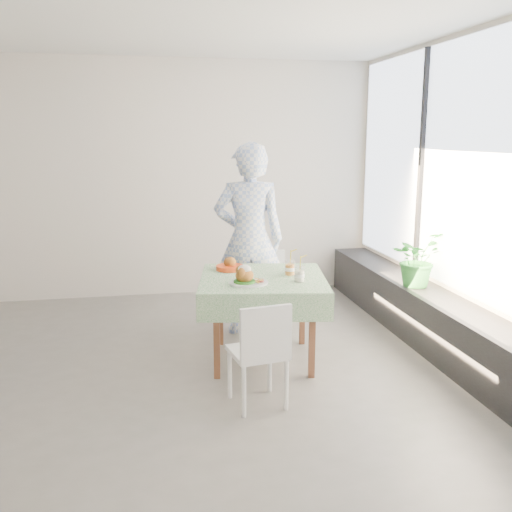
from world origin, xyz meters
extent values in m
plane|color=#5F5D5A|center=(0.00, 0.00, 0.00)|extent=(6.00, 6.00, 0.00)
plane|color=white|center=(0.00, 0.00, 2.80)|extent=(6.00, 6.00, 0.00)
cube|color=silver|center=(0.00, 2.50, 1.40)|extent=(6.00, 0.02, 2.80)
cube|color=silver|center=(0.00, -2.50, 1.40)|extent=(6.00, 0.02, 2.80)
cube|color=silver|center=(3.00, 0.00, 1.40)|extent=(0.02, 5.00, 2.80)
cube|color=#D1E0F9|center=(2.97, 0.00, 1.65)|extent=(0.01, 4.80, 2.18)
cube|color=black|center=(2.80, 0.00, 0.25)|extent=(0.40, 4.80, 0.50)
cube|color=brown|center=(1.20, 0.19, 0.71)|extent=(1.04, 1.04, 0.04)
cube|color=white|center=(1.20, 0.19, 0.74)|extent=(1.20, 1.20, 0.01)
cube|color=white|center=(1.38, 0.95, 0.40)|extent=(0.47, 0.47, 0.04)
cube|color=white|center=(1.43, 1.11, 0.60)|extent=(0.36, 0.15, 0.37)
cube|color=white|center=(1.00, -0.62, 0.40)|extent=(0.43, 0.43, 0.04)
cube|color=white|center=(1.02, -0.79, 0.60)|extent=(0.37, 0.10, 0.37)
imported|color=#8AA5DD|center=(1.22, 0.94, 0.93)|extent=(0.73, 0.53, 1.86)
cylinder|color=white|center=(1.04, -0.03, 0.75)|extent=(0.32, 0.32, 0.02)
cylinder|color=#1A5715|center=(1.01, -0.03, 0.77)|extent=(0.17, 0.17, 0.02)
ellipsoid|color=#A06526|center=(1.01, -0.03, 0.82)|extent=(0.15, 0.14, 0.11)
ellipsoid|color=white|center=(1.01, -0.03, 0.87)|extent=(0.11, 0.10, 0.07)
cylinder|color=maroon|center=(1.14, -0.04, 0.77)|extent=(0.05, 0.05, 0.03)
cylinder|color=white|center=(1.44, 0.21, 0.80)|extent=(0.09, 0.09, 0.12)
cylinder|color=orange|center=(1.44, 0.21, 0.79)|extent=(0.08, 0.08, 0.09)
cylinder|color=white|center=(1.44, 0.21, 0.87)|extent=(0.09, 0.09, 0.01)
cylinder|color=yellow|center=(1.45, 0.21, 0.91)|extent=(0.01, 0.03, 0.17)
cylinder|color=white|center=(1.46, -0.02, 0.80)|extent=(0.08, 0.08, 0.12)
cylinder|color=#F1EDCA|center=(1.46, -0.02, 0.79)|extent=(0.07, 0.07, 0.09)
cylinder|color=white|center=(1.46, -0.02, 0.87)|extent=(0.09, 0.09, 0.01)
cylinder|color=yellow|center=(1.47, -0.02, 0.91)|extent=(0.01, 0.03, 0.17)
cylinder|color=red|center=(0.97, 0.50, 0.76)|extent=(0.25, 0.25, 0.04)
cylinder|color=white|center=(0.97, 0.50, 0.77)|extent=(0.21, 0.21, 0.01)
ellipsoid|color=#A06526|center=(0.97, 0.50, 0.81)|extent=(0.11, 0.10, 0.09)
imported|color=#267025|center=(2.77, 0.51, 0.77)|extent=(0.63, 0.60, 0.53)
camera|label=1|loc=(0.25, -4.39, 1.91)|focal=40.00mm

